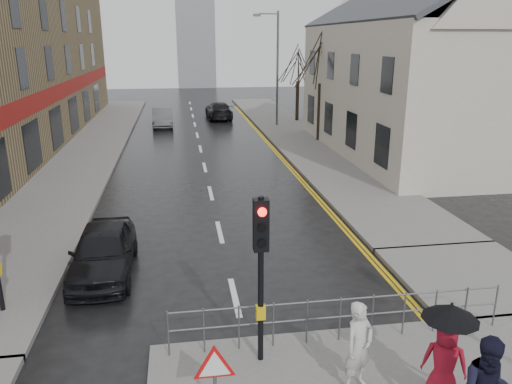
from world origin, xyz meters
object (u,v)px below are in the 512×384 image
object	(u,v)px
car_mid	(162,117)
car_parked	(103,251)
pedestrian_a	(359,346)
pedestrian_with_umbrella	(446,348)

from	to	relation	value
car_mid	car_parked	bearing A→B (deg)	-94.14
car_parked	car_mid	size ratio (longest dim) A/B	0.96
pedestrian_a	car_mid	world-z (taller)	pedestrian_a
pedestrian_with_umbrella	car_parked	bearing A→B (deg)	135.84
pedestrian_a	pedestrian_with_umbrella	world-z (taller)	pedestrian_with_umbrella
pedestrian_with_umbrella	car_mid	xyz separation A→B (m)	(-5.51, 30.87, -0.53)
car_parked	pedestrian_with_umbrella	bearing A→B (deg)	-44.14
car_mid	pedestrian_a	bearing A→B (deg)	-83.88
pedestrian_with_umbrella	car_parked	world-z (taller)	pedestrian_with_umbrella
pedestrian_a	pedestrian_with_umbrella	size ratio (longest dim) A/B	0.89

